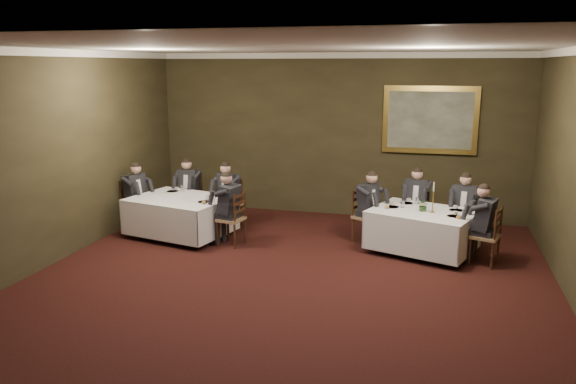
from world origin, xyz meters
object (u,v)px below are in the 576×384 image
at_px(table_main, 422,228).
at_px(chair_sec_endleft, 135,215).
at_px(diner_main_backleft, 416,210).
at_px(chair_main_backright, 463,229).
at_px(chair_main_backleft, 416,222).
at_px(chair_main_endleft, 366,227).
at_px(chair_sec_endright, 232,230).
at_px(diner_sec_endleft, 135,204).
at_px(diner_sec_endright, 231,218).
at_px(diner_main_endleft, 367,215).
at_px(diner_sec_backleft, 190,198).
at_px(diner_main_endright, 485,235).
at_px(centerpiece, 424,205).
at_px(table_second, 181,214).
at_px(chair_sec_backright, 230,214).
at_px(candlestick, 433,201).
at_px(diner_main_backright, 464,217).
at_px(chair_sec_backleft, 190,208).
at_px(diner_sec_backright, 229,203).
at_px(painting, 430,120).
at_px(chair_main_endright, 485,248).

bearing_deg(table_main, chair_sec_endleft, 179.40).
relative_size(diner_main_backleft, chair_main_backright, 1.35).
height_order(chair_main_backleft, chair_main_endleft, same).
distance_m(chair_sec_endright, diner_sec_endleft, 2.32).
height_order(chair_main_backleft, diner_sec_endright, diner_sec_endright).
bearing_deg(diner_main_endleft, diner_sec_backleft, -69.22).
relative_size(table_main, diner_main_endright, 1.53).
distance_m(diner_main_endleft, centerpiece, 1.15).
bearing_deg(diner_sec_endleft, chair_main_endleft, 112.93).
height_order(table_second, chair_sec_backright, chair_sec_backright).
relative_size(diner_sec_backleft, candlestick, 2.45).
distance_m(diner_main_backleft, diner_sec_backleft, 4.66).
bearing_deg(diner_main_endright, diner_main_backright, 34.66).
height_order(chair_sec_backleft, diner_sec_backright, diner_sec_backright).
bearing_deg(diner_sec_backright, diner_sec_endright, 131.48).
bearing_deg(diner_main_endright, candlestick, 91.55).
relative_size(chair_main_backleft, chair_main_backright, 1.00).
xyz_separation_m(diner_sec_endright, diner_sec_endleft, (-2.25, 0.50, 0.00)).
bearing_deg(diner_sec_backleft, diner_main_backleft, -174.23).
bearing_deg(table_second, chair_sec_backleft, 105.14).
distance_m(diner_main_endright, chair_sec_backleft, 5.96).
xyz_separation_m(chair_main_backright, diner_sec_backright, (-4.58, -0.08, 0.23)).
xyz_separation_m(chair_main_backleft, diner_main_endleft, (-0.87, -0.63, 0.23)).
xyz_separation_m(diner_sec_backleft, painting, (4.81, 1.33, 1.63)).
distance_m(diner_main_backleft, painting, 2.02).
height_order(chair_sec_backright, painting, painting).
distance_m(diner_sec_backleft, diner_sec_endright, 1.89).
bearing_deg(diner_main_backleft, painting, -88.78).
xyz_separation_m(table_main, chair_sec_backleft, (-4.81, 0.83, -0.17)).
height_order(table_main, chair_main_endright, chair_main_endright).
relative_size(table_second, diner_sec_backleft, 1.55).
height_order(table_main, chair_sec_endright, chair_sec_endright).
distance_m(chair_sec_backleft, centerpiece, 4.92).
height_order(diner_main_endright, diner_sec_backleft, same).
height_order(table_second, candlestick, candlestick).
distance_m(diner_main_backleft, diner_sec_endright, 3.56).
distance_m(diner_main_backleft, diner_sec_endleft, 5.58).
bearing_deg(chair_sec_endleft, diner_main_backleft, 118.62).
bearing_deg(centerpiece, chair_sec_backleft, 169.75).
relative_size(diner_sec_backleft, centerpiece, 5.74).
relative_size(chair_main_endright, diner_sec_endright, 0.74).
bearing_deg(chair_main_endleft, chair_sec_backright, -67.44).
height_order(table_main, diner_sec_endright, diner_sec_endright).
bearing_deg(chair_sec_endright, table_second, 87.22).
distance_m(diner_sec_backleft, chair_sec_backright, 1.01).
height_order(diner_main_backleft, diner_sec_endright, same).
relative_size(diner_main_endleft, diner_sec_backleft, 1.00).
bearing_deg(chair_sec_endleft, chair_sec_endright, 96.60).
bearing_deg(diner_main_backright, chair_main_endleft, 26.12).
distance_m(chair_main_backleft, chair_sec_backleft, 4.66).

